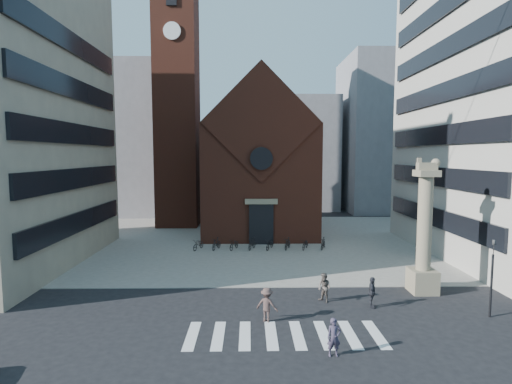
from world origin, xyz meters
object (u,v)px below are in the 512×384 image
at_px(traffic_light, 492,276).
at_px(pedestrian_0, 334,337).
at_px(scooter_0, 198,244).
at_px(lion_column, 424,240).
at_px(pedestrian_2, 372,292).
at_px(pedestrian_1, 324,288).

height_order(traffic_light, pedestrian_0, traffic_light).
bearing_deg(scooter_0, lion_column, -15.04).
height_order(traffic_light, pedestrian_2, traffic_light).
distance_m(pedestrian_0, scooter_0, 21.50).
bearing_deg(pedestrian_1, scooter_0, 175.07).
distance_m(lion_column, pedestrian_2, 5.44).
height_order(lion_column, pedestrian_1, lion_column).
bearing_deg(traffic_light, pedestrian_2, 166.46).
xyz_separation_m(traffic_light, pedestrian_2, (-6.06, 1.46, -1.38)).
height_order(traffic_light, pedestrian_1, traffic_light).
distance_m(traffic_light, pedestrian_2, 6.39).
xyz_separation_m(pedestrian_0, scooter_0, (-8.46, 19.77, -0.31)).
height_order(lion_column, scooter_0, lion_column).
bearing_deg(pedestrian_1, pedestrian_2, 30.65).
relative_size(traffic_light, pedestrian_2, 2.38).
height_order(lion_column, pedestrian_2, lion_column).
distance_m(pedestrian_1, pedestrian_2, 2.76).
distance_m(lion_column, scooter_0, 19.97).
relative_size(lion_column, pedestrian_0, 5.09).
bearing_deg(scooter_0, pedestrian_0, -45.58).
distance_m(lion_column, pedestrian_1, 7.33).
bearing_deg(pedestrian_1, pedestrian_0, -46.70).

